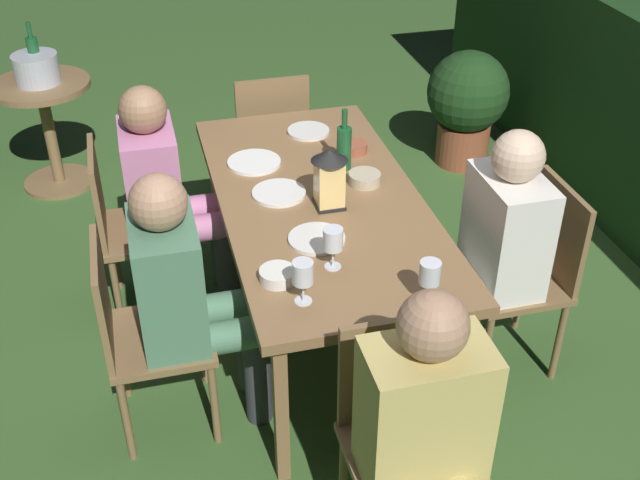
{
  "coord_description": "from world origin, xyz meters",
  "views": [
    {
      "loc": [
        2.83,
        -0.73,
        2.47
      ],
      "look_at": [
        0.0,
        0.0,
        0.51
      ],
      "focal_mm": 44.35,
      "sensor_mm": 36.0,
      "label": 1
    }
  ],
  "objects": [
    {
      "name": "chair_side_left_b",
      "position": [
        0.4,
        -0.82,
        0.49
      ],
      "size": [
        0.42,
        0.4,
        0.87
      ],
      "color": "brown",
      "rests_on": "ground"
    },
    {
      "name": "ice_bucket",
      "position": [
        -1.78,
        -1.23,
        0.77
      ],
      "size": [
        0.26,
        0.26,
        0.34
      ],
      "color": "#B2B7BF",
      "rests_on": "side_table"
    },
    {
      "name": "person_in_cream",
      "position": [
        0.4,
        0.62,
        0.64
      ],
      "size": [
        0.38,
        0.47,
        1.15
      ],
      "color": "white",
      "rests_on": "ground"
    },
    {
      "name": "chair_side_left_a",
      "position": [
        -0.4,
        -0.82,
        0.49
      ],
      "size": [
        0.42,
        0.4,
        0.87
      ],
      "color": "brown",
      "rests_on": "ground"
    },
    {
      "name": "bowl_olives",
      "position": [
        0.54,
        -0.3,
        0.76
      ],
      "size": [
        0.14,
        0.14,
        0.05
      ],
      "color": "silver",
      "rests_on": "dining_table"
    },
    {
      "name": "chair_side_right_b",
      "position": [
        0.4,
        0.82,
        0.49
      ],
      "size": [
        0.42,
        0.4,
        0.87
      ],
      "color": "brown",
      "rests_on": "ground"
    },
    {
      "name": "side_table",
      "position": [
        -1.78,
        -1.23,
        0.45
      ],
      "size": [
        0.58,
        0.58,
        0.67
      ],
      "color": "brown",
      "rests_on": "ground"
    },
    {
      "name": "person_in_green",
      "position": [
        0.4,
        -0.62,
        0.64
      ],
      "size": [
        0.38,
        0.47,
        1.15
      ],
      "color": "#4C7A5B",
      "rests_on": "ground"
    },
    {
      "name": "plate_d",
      "position": [
        -0.37,
        -0.22,
        0.74
      ],
      "size": [
        0.25,
        0.25,
        0.01
      ],
      "primitive_type": "cylinder",
      "color": "white",
      "rests_on": "dining_table"
    },
    {
      "name": "person_in_pink",
      "position": [
        -0.4,
        -0.62,
        0.64
      ],
      "size": [
        0.38,
        0.47,
        1.15
      ],
      "color": "#C675A3",
      "rests_on": "ground"
    },
    {
      "name": "potted_plant_by_hedge",
      "position": [
        -1.42,
        1.32,
        0.43
      ],
      "size": [
        0.52,
        0.52,
        0.75
      ],
      "color": "brown",
      "rests_on": "ground"
    },
    {
      "name": "dining_table",
      "position": [
        0.0,
        0.0,
        0.68
      ],
      "size": [
        1.77,
        0.85,
        0.73
      ],
      "color": "olive",
      "rests_on": "ground"
    },
    {
      "name": "plate_a",
      "position": [
        -0.07,
        -0.17,
        0.74
      ],
      "size": [
        0.23,
        0.23,
        0.01
      ],
      "primitive_type": "cylinder",
      "color": "white",
      "rests_on": "dining_table"
    },
    {
      "name": "green_bottle_on_table",
      "position": [
        -0.23,
        0.17,
        0.84
      ],
      "size": [
        0.07,
        0.07,
        0.29
      ],
      "color": "#195128",
      "rests_on": "dining_table"
    },
    {
      "name": "wine_glass_c",
      "position": [
        0.68,
        -0.24,
        0.85
      ],
      "size": [
        0.08,
        0.08,
        0.17
      ],
      "color": "silver",
      "rests_on": "dining_table"
    },
    {
      "name": "plate_b",
      "position": [
        0.32,
        -0.1,
        0.74
      ],
      "size": [
        0.23,
        0.23,
        0.01
      ],
      "primitive_type": "cylinder",
      "color": "silver",
      "rests_on": "dining_table"
    },
    {
      "name": "bowl_salad",
      "position": [
        -0.37,
        0.26,
        0.76
      ],
      "size": [
        0.13,
        0.13,
        0.05
      ],
      "color": "#9E5138",
      "rests_on": "dining_table"
    },
    {
      "name": "lantern_centerpiece",
      "position": [
        0.07,
        0.02,
        0.88
      ],
      "size": [
        0.15,
        0.15,
        0.27
      ],
      "color": "black",
      "rests_on": "dining_table"
    },
    {
      "name": "wine_glass_a",
      "position": [
        0.51,
        -0.08,
        0.85
      ],
      "size": [
        0.08,
        0.08,
        0.17
      ],
      "color": "silver",
      "rests_on": "dining_table"
    },
    {
      "name": "wine_glass_b",
      "position": [
        0.79,
        0.19,
        0.85
      ],
      "size": [
        0.08,
        0.08,
        0.17
      ],
      "color": "silver",
      "rests_on": "dining_table"
    },
    {
      "name": "chair_head_near",
      "position": [
        -1.13,
        0.0,
        0.49
      ],
      "size": [
        0.4,
        0.42,
        0.87
      ],
      "color": "brown",
      "rests_on": "ground"
    },
    {
      "name": "plate_c",
      "position": [
        -0.63,
        0.1,
        0.74
      ],
      "size": [
        0.21,
        0.21,
        0.01
      ],
      "primitive_type": "cylinder",
      "color": "silver",
      "rests_on": "dining_table"
    },
    {
      "name": "bowl_bread",
      "position": [
        -0.07,
        0.22,
        0.76
      ],
      "size": [
        0.14,
        0.14,
        0.05
      ],
      "color": "#BCAD8E",
      "rests_on": "dining_table"
    },
    {
      "name": "chair_head_far",
      "position": [
        1.13,
        0.0,
        0.49
      ],
      "size": [
        0.4,
        0.42,
        0.87
      ],
      "color": "brown",
      "rests_on": "ground"
    },
    {
      "name": "person_in_mustard",
      "position": [
        1.33,
        0.0,
        0.64
      ],
      "size": [
        0.48,
        0.38,
        1.15
      ],
      "color": "tan",
      "rests_on": "ground"
    },
    {
      "name": "ground_plane",
      "position": [
        0.0,
        0.0,
        0.0
      ],
      "size": [
        16.0,
        16.0,
        0.0
      ],
      "primitive_type": "plane",
      "color": "#385B28"
    }
  ]
}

